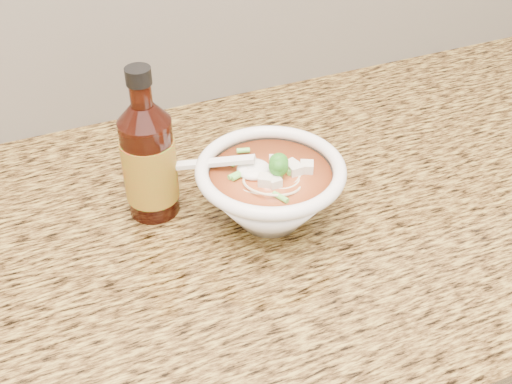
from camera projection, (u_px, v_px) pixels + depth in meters
name	position (u px, v px, depth m)	size (l,w,h in m)	color
counter_slab	(117.00, 262.00, 0.81)	(4.00, 0.68, 0.04)	olive
soup_bowl	(270.00, 191.00, 0.82)	(0.20, 0.19, 0.11)	white
hot_sauce_bottle	(149.00, 161.00, 0.81)	(0.09, 0.09, 0.21)	#3B0F08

